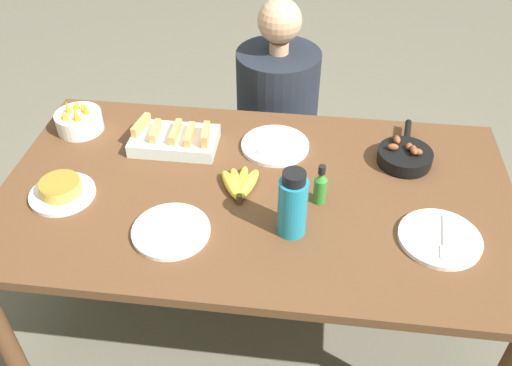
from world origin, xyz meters
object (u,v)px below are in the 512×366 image
object	(u,v)px
skillet	(405,156)
banana_bunch	(240,185)
empty_plate_far_left	(171,231)
hot_sauce_bottle	(320,186)
frittata_plate_center	(61,190)
melon_tray	(175,139)
empty_plate_near_front	(440,238)
fruit_bowl_mango	(79,120)
person_figure	(276,135)
empty_plate_far_right	(275,145)
water_bottle	(293,204)

from	to	relation	value
skillet	banana_bunch	bearing A→B (deg)	119.74
skillet	empty_plate_far_left	distance (m)	0.88
empty_plate_far_left	hot_sauce_bottle	world-z (taller)	hot_sauce_bottle
frittata_plate_center	empty_plate_far_left	distance (m)	0.42
melon_tray	empty_plate_far_left	distance (m)	0.46
empty_plate_near_front	melon_tray	bearing A→B (deg)	157.67
skillet	fruit_bowl_mango	bearing A→B (deg)	95.68
frittata_plate_center	skillet	bearing A→B (deg)	15.97
banana_bunch	frittata_plate_center	xyz separation A→B (m)	(-0.59, -0.11, 0.00)
frittata_plate_center	fruit_bowl_mango	size ratio (longest dim) A/B	1.23
person_figure	frittata_plate_center	bearing A→B (deg)	-127.92
skillet	fruit_bowl_mango	world-z (taller)	fruit_bowl_mango
empty_plate_far_right	person_figure	distance (m)	0.55
melon_tray	water_bottle	xyz separation A→B (m)	(0.47, -0.39, 0.08)
banana_bunch	empty_plate_near_front	bearing A→B (deg)	-14.18
melon_tray	empty_plate_far_right	world-z (taller)	melon_tray
melon_tray	empty_plate_near_front	xyz separation A→B (m)	(0.92, -0.38, -0.02)
empty_plate_far_left	banana_bunch	bearing A→B (deg)	52.06
empty_plate_far_left	empty_plate_far_right	bearing A→B (deg)	60.36
skillet	person_figure	bearing A→B (deg)	53.28
skillet	empty_plate_far_right	size ratio (longest dim) A/B	1.24
fruit_bowl_mango	empty_plate_near_front	bearing A→B (deg)	-18.57
person_figure	fruit_bowl_mango	bearing A→B (deg)	-148.58
fruit_bowl_mango	hot_sauce_bottle	bearing A→B (deg)	-18.01
banana_bunch	skillet	distance (m)	0.61
banana_bunch	water_bottle	world-z (taller)	water_bottle
person_figure	hot_sauce_bottle	bearing A→B (deg)	-74.65
empty_plate_near_front	water_bottle	world-z (taller)	water_bottle
water_bottle	empty_plate_near_front	bearing A→B (deg)	1.58
empty_plate_far_right	person_figure	size ratio (longest dim) A/B	0.23
skillet	melon_tray	bearing A→B (deg)	98.79
melon_tray	fruit_bowl_mango	world-z (taller)	fruit_bowl_mango
empty_plate_near_front	person_figure	xyz separation A→B (m)	(-0.58, 0.89, -0.28)
frittata_plate_center	water_bottle	distance (m)	0.78
empty_plate_far_left	water_bottle	bearing A→B (deg)	8.84
banana_bunch	skillet	xyz separation A→B (m)	(0.57, 0.22, 0.01)
hot_sauce_bottle	skillet	bearing A→B (deg)	40.15
water_bottle	hot_sauce_bottle	size ratio (longest dim) A/B	1.56
empty_plate_near_front	fruit_bowl_mango	distance (m)	1.39
empty_plate_far_left	fruit_bowl_mango	size ratio (longest dim) A/B	1.38
empty_plate_far_left	melon_tray	bearing A→B (deg)	101.98
skillet	empty_plate_far_left	xyz separation A→B (m)	(-0.75, -0.46, -0.02)
frittata_plate_center	water_bottle	world-z (taller)	water_bottle
hot_sauce_bottle	empty_plate_near_front	bearing A→B (deg)	-19.96
empty_plate_near_front	fruit_bowl_mango	world-z (taller)	fruit_bowl_mango
empty_plate_far_right	fruit_bowl_mango	size ratio (longest dim) A/B	1.43
empty_plate_near_front	frittata_plate_center	bearing A→B (deg)	177.38
empty_plate_near_front	person_figure	distance (m)	1.10
frittata_plate_center	fruit_bowl_mango	distance (m)	0.39
frittata_plate_center	empty_plate_far_right	size ratio (longest dim) A/B	0.86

